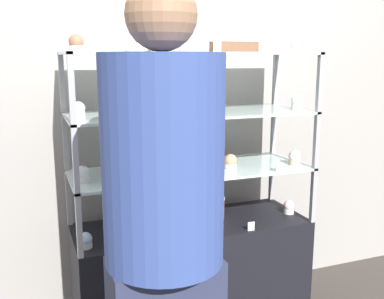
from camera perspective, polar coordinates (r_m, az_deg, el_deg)
The scene contains 25 objects.
back_wall at distance 2.53m, azimuth -2.97°, elevation 8.53°, with size 8.00×0.05×2.60m.
display_base at distance 2.46m, azimuth 0.00°, elevation -15.86°, with size 1.20×0.43×0.60m.
display_riser_lower at distance 2.26m, azimuth 0.00°, elevation -2.98°, with size 1.20×0.43×0.29m.
display_riser_middle at distance 2.20m, azimuth 0.00°, elevation 4.27°, with size 1.20×0.43×0.29m.
display_riser_upper at distance 2.18m, azimuth 0.00°, elevation 11.76°, with size 1.20×0.43×0.29m.
layer_cake_centerpiece at distance 2.39m, azimuth 2.11°, elevation -7.25°, with size 0.17×0.17×0.12m.
sheet_cake_frosted at distance 2.33m, azimuth 5.32°, elevation 12.96°, with size 0.21×0.14×0.06m.
cupcake_0 at distance 2.10m, azimuth -13.35°, elevation -11.19°, with size 0.06×0.06×0.07m.
cupcake_1 at distance 2.52m, azimuth 12.20°, elevation -7.18°, with size 0.06×0.06×0.07m.
price_tag_0 at distance 2.26m, azimuth 7.51°, elevation -9.64°, with size 0.04×0.00×0.04m.
cupcake_2 at distance 2.07m, azimuth -13.74°, elevation -3.10°, with size 0.06×0.06×0.08m.
cupcake_3 at distance 2.15m, azimuth -3.70°, elevation -2.27°, with size 0.06×0.06×0.08m.
cupcake_4 at distance 2.26m, azimuth 4.92°, elevation -1.57°, with size 0.06×0.06×0.08m.
cupcake_5 at distance 2.40m, azimuth 12.89°, elevation -1.03°, with size 0.06×0.06×0.08m.
price_tag_1 at distance 2.24m, azimuth 11.03°, elevation -2.21°, with size 0.04×0.00×0.04m.
cupcake_6 at distance 2.01m, azimuth -14.23°, elevation 4.81°, with size 0.06×0.06×0.08m.
cupcake_7 at distance 2.09m, azimuth 1.03°, elevation 5.40°, with size 0.06×0.06×0.08m.
cupcake_8 at distance 2.36m, azimuth 13.17°, elevation 5.82°, with size 0.06×0.06×0.08m.
price_tag_2 at distance 1.93m, azimuth -4.81°, elevation 4.41°, with size 0.04×0.00×0.04m.
cupcake_9 at distance 1.98m, azimuth -14.48°, elevation 12.92°, with size 0.06×0.06×0.07m.
cupcake_10 at distance 2.07m, azimuth -4.44°, elevation 13.18°, with size 0.06×0.06×0.07m.
cupcake_11 at distance 2.39m, azimuth 13.09°, elevation 12.72°, with size 0.06×0.06×0.07m.
price_tag_3 at distance 2.02m, azimuth 3.21°, elevation 12.92°, with size 0.04×0.00×0.04m.
donut_glazed at distance 2.14m, azimuth -6.89°, elevation 12.74°, with size 0.14×0.14×0.04m.
customer_figure at distance 1.49m, azimuth -3.58°, elevation -9.74°, with size 0.39×0.39×1.67m.
Camera 1 is at (-0.78, -2.04, 1.44)m, focal length 42.00 mm.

